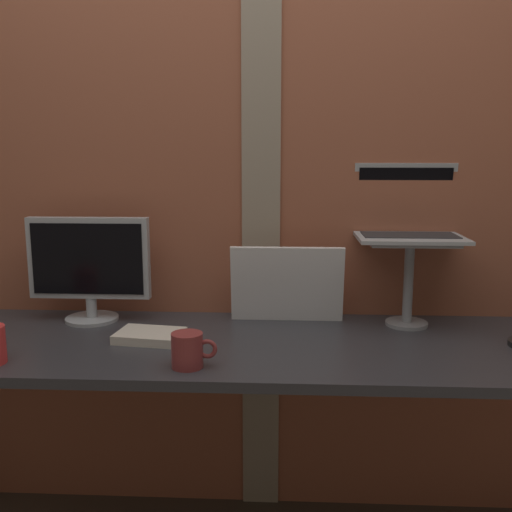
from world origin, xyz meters
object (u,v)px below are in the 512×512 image
object	(u,v)px
laptop	(407,217)
whiteboard_panel	(287,284)
coffee_mug	(188,350)
monitor	(89,264)

from	to	relation	value
laptop	whiteboard_panel	size ratio (longest dim) A/B	0.91
coffee_mug	monitor	bearing A→B (deg)	134.08
laptop	coffee_mug	xyz separation A→B (m)	(-0.67, -0.49, -0.31)
monitor	laptop	bearing A→B (deg)	3.72
monitor	coffee_mug	size ratio (longest dim) A/B	3.31
monitor	whiteboard_panel	xyz separation A→B (m)	(0.67, 0.02, -0.07)
monitor	whiteboard_panel	distance (m)	0.68
monitor	coffee_mug	world-z (taller)	monitor
monitor	whiteboard_panel	bearing A→B (deg)	1.93
laptop	coffee_mug	distance (m)	0.88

